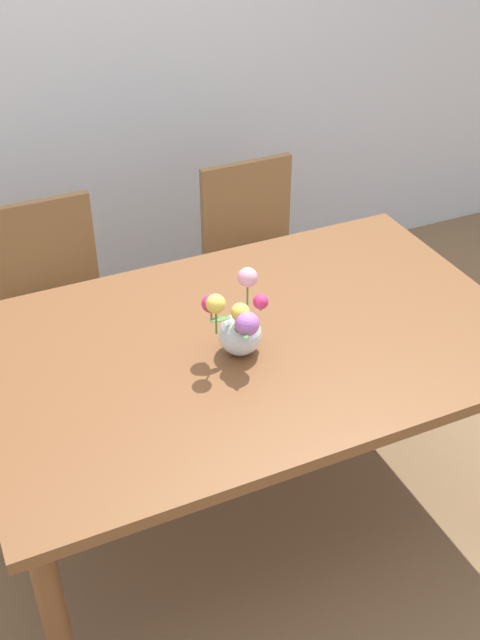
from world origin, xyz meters
TOP-DOWN VIEW (x-y plane):
  - ground_plane at (0.00, 0.00)m, footprint 12.00×12.00m
  - back_wall at (0.00, 1.60)m, footprint 7.00×0.10m
  - dining_table at (0.00, 0.00)m, footprint 1.73×1.10m
  - chair_left at (-0.45, 0.89)m, footprint 0.42×0.42m
  - chair_right at (0.45, 0.89)m, footprint 0.42×0.42m
  - flower_vase at (-0.06, -0.05)m, footprint 0.22×0.22m

SIDE VIEW (x-z plane):
  - ground_plane at x=0.00m, z-range 0.00..0.00m
  - chair_left at x=-0.45m, z-range 0.07..0.97m
  - chair_right at x=0.45m, z-range 0.07..0.97m
  - dining_table at x=0.00m, z-range 0.31..1.08m
  - flower_vase at x=-0.06m, z-range 0.76..1.01m
  - back_wall at x=0.00m, z-range 0.00..2.80m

